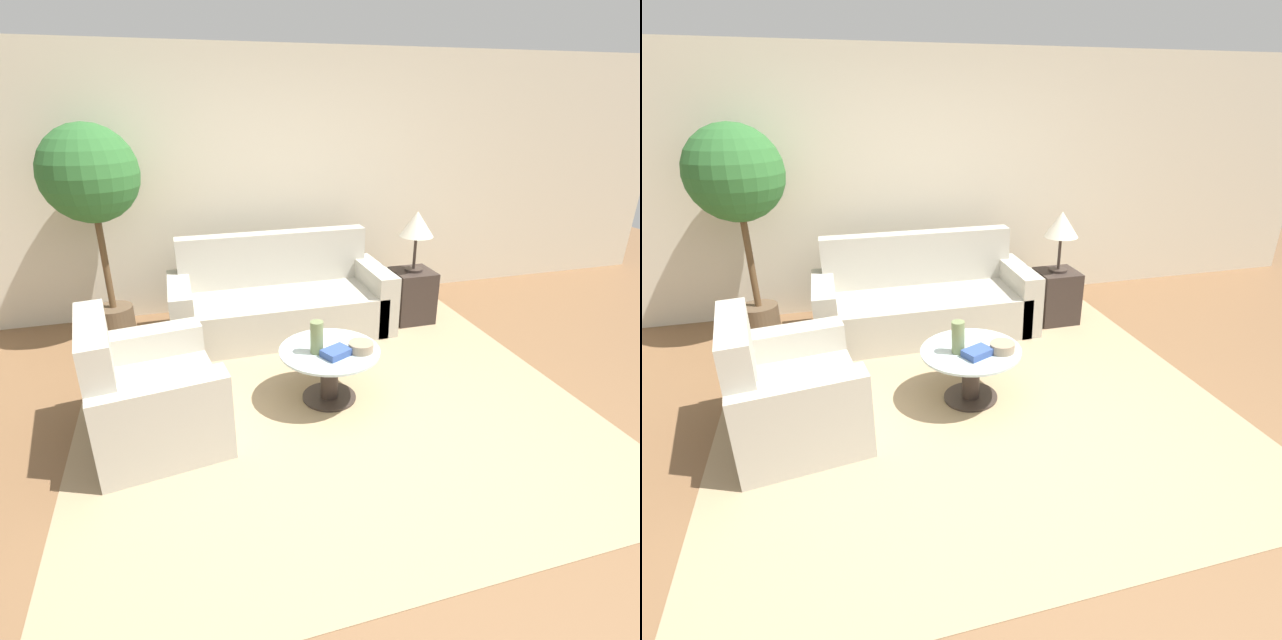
# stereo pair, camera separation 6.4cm
# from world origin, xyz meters

# --- Properties ---
(ground_plane) EXTENTS (14.00, 14.00, 0.00)m
(ground_plane) POSITION_xyz_m (0.00, 0.00, 0.00)
(ground_plane) COLOR brown
(wall_back) EXTENTS (10.00, 0.06, 2.60)m
(wall_back) POSITION_xyz_m (0.00, 2.76, 1.30)
(wall_back) COLOR beige
(wall_back) RESTS_ON ground_plane
(rug) EXTENTS (3.64, 3.54, 0.01)m
(rug) POSITION_xyz_m (0.05, 0.63, 0.00)
(rug) COLOR tan
(rug) RESTS_ON ground_plane
(sofa_main) EXTENTS (2.07, 0.88, 0.92)m
(sofa_main) POSITION_xyz_m (-0.03, 1.99, 0.29)
(sofa_main) COLOR #B2AD9E
(sofa_main) RESTS_ON ground_plane
(armchair) EXTENTS (0.94, 1.10, 0.88)m
(armchair) POSITION_xyz_m (-1.26, 0.54, 0.29)
(armchair) COLOR #B2AD9E
(armchair) RESTS_ON ground_plane
(coffee_table) EXTENTS (0.75, 0.75, 0.42)m
(coffee_table) POSITION_xyz_m (0.05, 0.63, 0.27)
(coffee_table) COLOR #332823
(coffee_table) RESTS_ON ground_plane
(side_table) EXTENTS (0.39, 0.39, 0.53)m
(side_table) POSITION_xyz_m (1.31, 1.83, 0.27)
(side_table) COLOR #332823
(side_table) RESTS_ON ground_plane
(table_lamp) EXTENTS (0.33, 0.33, 0.60)m
(table_lamp) POSITION_xyz_m (1.31, 1.83, 0.99)
(table_lamp) COLOR #332823
(table_lamp) RESTS_ON side_table
(potted_plant) EXTENTS (0.83, 0.83, 1.94)m
(potted_plant) POSITION_xyz_m (-1.59, 2.27, 1.44)
(potted_plant) COLOR brown
(potted_plant) RESTS_ON ground_plane
(vase) EXTENTS (0.10, 0.10, 0.24)m
(vase) POSITION_xyz_m (-0.05, 0.61, 0.54)
(vase) COLOR #6B7A4C
(vase) RESTS_ON coffee_table
(bowl) EXTENTS (0.18, 0.18, 0.07)m
(bowl) POSITION_xyz_m (0.26, 0.54, 0.45)
(bowl) COLOR gray
(bowl) RESTS_ON coffee_table
(book_stack) EXTENTS (0.24, 0.21, 0.05)m
(book_stack) POSITION_xyz_m (0.07, 0.52, 0.44)
(book_stack) COLOR #334C8C
(book_stack) RESTS_ON coffee_table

